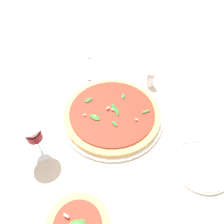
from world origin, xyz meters
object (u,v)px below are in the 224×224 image
at_px(wine_glass, 33,133).
at_px(fork, 89,64).
at_px(pizza_arugula_main, 112,114).
at_px(shaker_pepper, 150,79).
at_px(side_plate_white, 201,165).

bearing_deg(wine_glass, fork, 1.66).
bearing_deg(fork, pizza_arugula_main, -165.03).
relative_size(wine_glass, fork, 0.76).
distance_m(pizza_arugula_main, shaker_pepper, 0.23).
height_order(pizza_arugula_main, wine_glass, wine_glass).
bearing_deg(pizza_arugula_main, fork, 36.63).
height_order(wine_glass, shaker_pepper, wine_glass).
distance_m(wine_glass, side_plate_white, 0.52).
distance_m(pizza_arugula_main, fork, 0.32).
relative_size(wine_glass, side_plate_white, 0.82).
distance_m(pizza_arugula_main, wine_glass, 0.29).
bearing_deg(wine_glass, shaker_pepper, -33.44).
bearing_deg(fork, shaker_pepper, -120.79).
height_order(fork, shaker_pepper, shaker_pepper).
relative_size(fork, side_plate_white, 1.09).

